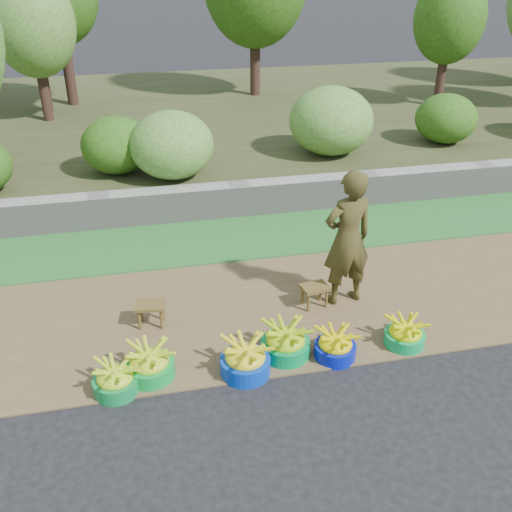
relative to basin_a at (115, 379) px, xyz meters
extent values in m
plane|color=black|center=(2.01, -0.15, -0.15)|extent=(120.00, 120.00, 0.00)
cube|color=brown|center=(2.01, 1.10, -0.14)|extent=(80.00, 2.50, 0.02)
cube|color=#276C2A|center=(2.01, 3.10, -0.13)|extent=(80.00, 1.50, 0.04)
cube|color=gray|center=(2.01, 3.95, 0.12)|extent=(80.00, 0.35, 0.55)
cube|color=#393D1F|center=(2.01, 8.85, 0.10)|extent=(80.00, 10.00, 0.50)
cylinder|color=#311E17|center=(-1.50, 9.69, 1.23)|extent=(0.24, 0.24, 1.78)
ellipsoid|color=#2D5A14|center=(-1.50, 9.69, 2.75)|extent=(2.09, 2.09, 2.62)
cylinder|color=#311E17|center=(-1.41, 8.81, 1.09)|extent=(0.21, 0.21, 1.50)
ellipsoid|color=#548632|center=(-1.41, 8.81, 2.37)|extent=(1.76, 1.76, 2.20)
cylinder|color=#311E17|center=(3.65, 10.25, 1.34)|extent=(0.26, 0.26, 1.98)
cylinder|color=#311E17|center=(-0.95, 10.21, 1.33)|extent=(0.25, 0.25, 1.96)
cylinder|color=#311E17|center=(7.77, 8.20, 1.09)|extent=(0.21, 0.21, 1.49)
ellipsoid|color=#2D5A14|center=(7.77, 8.20, 2.33)|extent=(1.63, 1.63, 2.03)
ellipsoid|color=#548632|center=(1.02, 4.63, 0.90)|extent=(1.39, 1.39, 1.12)
ellipsoid|color=#2D5A14|center=(6.43, 5.43, 0.82)|extent=(1.19, 1.19, 0.95)
ellipsoid|color=#2D5A14|center=(0.12, 5.07, 0.82)|extent=(1.20, 1.20, 0.96)
ellipsoid|color=#548632|center=(4.00, 5.26, 0.97)|extent=(1.55, 1.55, 1.24)
cylinder|color=#107D3A|center=(0.00, 0.00, -0.07)|extent=(0.46, 0.46, 0.17)
ellipsoid|color=#AFD21B|center=(0.00, 0.00, 0.06)|extent=(0.41, 0.41, 0.26)
cylinder|color=#0B9637|center=(0.35, 0.15, -0.06)|extent=(0.51, 0.51, 0.18)
ellipsoid|color=#B6CD1C|center=(0.35, 0.15, 0.08)|extent=(0.45, 0.45, 0.29)
cylinder|color=#0736B1|center=(1.33, 0.00, -0.06)|extent=(0.53, 0.53, 0.19)
ellipsoid|color=gold|center=(1.33, 0.00, 0.09)|extent=(0.47, 0.47, 0.30)
cylinder|color=#008943|center=(1.81, 0.19, -0.06)|extent=(0.54, 0.54, 0.19)
ellipsoid|color=#A2C410|center=(1.81, 0.19, 0.09)|extent=(0.47, 0.47, 0.31)
cylinder|color=#0715AB|center=(2.33, 0.05, -0.07)|extent=(0.46, 0.46, 0.16)
ellipsoid|color=#E2CA02|center=(2.33, 0.05, 0.05)|extent=(0.40, 0.40, 0.26)
cylinder|color=#0A9B4C|center=(3.16, 0.09, -0.07)|extent=(0.45, 0.45, 0.16)
ellipsoid|color=#CFD501|center=(3.16, 0.09, 0.05)|extent=(0.40, 0.40, 0.26)
cube|color=brown|center=(0.41, 1.06, 0.14)|extent=(0.37, 0.30, 0.04)
cylinder|color=brown|center=(0.27, 1.00, -0.01)|extent=(0.04, 0.04, 0.25)
cylinder|color=brown|center=(0.52, 0.96, -0.01)|extent=(0.04, 0.04, 0.25)
cylinder|color=brown|center=(0.30, 1.17, -0.01)|extent=(0.04, 0.04, 0.25)
cylinder|color=brown|center=(0.55, 1.13, -0.01)|extent=(0.04, 0.04, 0.25)
cube|color=brown|center=(2.40, 1.04, 0.13)|extent=(0.36, 0.30, 0.04)
cylinder|color=brown|center=(2.30, 0.94, -0.01)|extent=(0.03, 0.03, 0.25)
cylinder|color=brown|center=(2.54, 0.98, -0.01)|extent=(0.03, 0.03, 0.25)
cylinder|color=brown|center=(2.27, 1.10, -0.01)|extent=(0.03, 0.03, 0.25)
cylinder|color=brown|center=(2.51, 1.15, -0.01)|extent=(0.03, 0.03, 0.25)
imported|color=black|center=(2.80, 1.10, 0.73)|extent=(0.69, 0.51, 1.73)
camera|label=1|loc=(0.44, -4.60, 3.82)|focal=40.00mm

